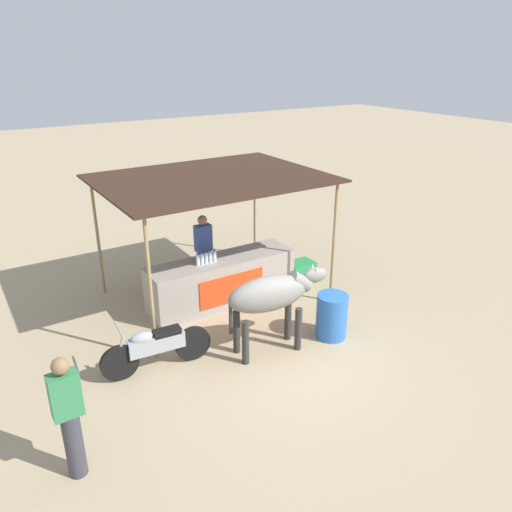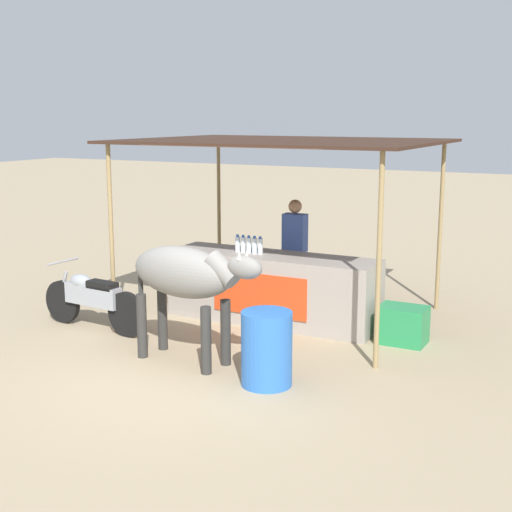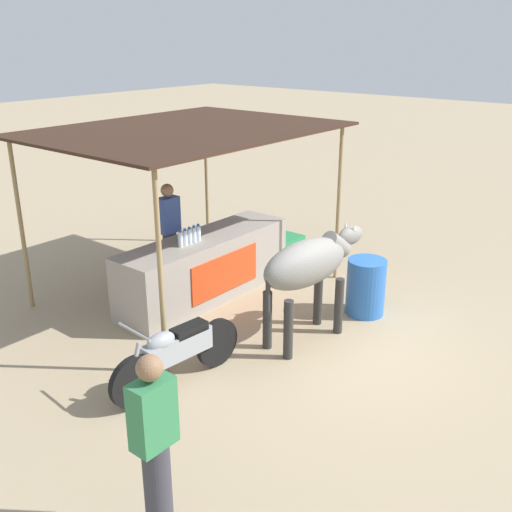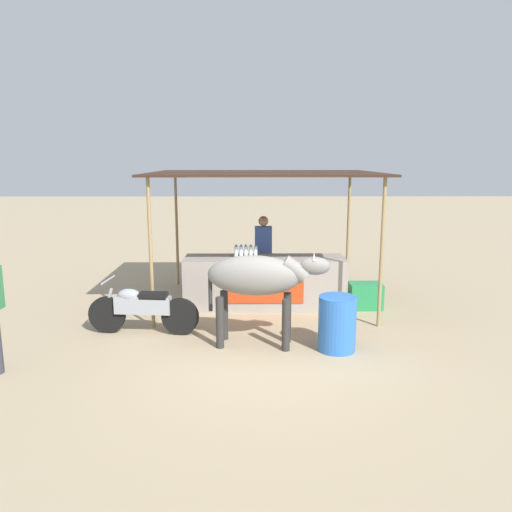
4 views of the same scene
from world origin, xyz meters
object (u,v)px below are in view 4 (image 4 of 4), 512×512
(stall_counter, at_px, (265,282))
(vendor_behind_counter, at_px, (263,255))
(cow, at_px, (258,279))
(water_barrel, at_px, (337,323))
(motorcycle_parked, at_px, (142,308))
(cooler_box, at_px, (365,296))

(stall_counter, height_order, vendor_behind_counter, vendor_behind_counter)
(cow, bearing_deg, water_barrel, -10.60)
(water_barrel, xyz_separation_m, motorcycle_parked, (-3.01, 0.73, 0.02))
(cooler_box, distance_m, cow, 2.88)
(vendor_behind_counter, xyz_separation_m, cooler_box, (1.91, -0.85, -0.61))
(motorcycle_parked, bearing_deg, vendor_behind_counter, 47.85)
(vendor_behind_counter, height_order, cooler_box, vendor_behind_counter)
(water_barrel, distance_m, motorcycle_parked, 3.10)
(cooler_box, relative_size, motorcycle_parked, 0.33)
(cow, height_order, motorcycle_parked, cow)
(vendor_behind_counter, xyz_separation_m, cow, (-0.13, -2.72, 0.18))
(vendor_behind_counter, bearing_deg, water_barrel, -70.88)
(vendor_behind_counter, height_order, cow, vendor_behind_counter)
(stall_counter, bearing_deg, vendor_behind_counter, 90.54)
(stall_counter, bearing_deg, cow, -94.11)
(vendor_behind_counter, bearing_deg, motorcycle_parked, -132.15)
(cooler_box, distance_m, motorcycle_parked, 4.14)
(vendor_behind_counter, relative_size, water_barrel, 2.02)
(stall_counter, relative_size, water_barrel, 3.68)
(cooler_box, bearing_deg, stall_counter, 177.07)
(water_barrel, height_order, cow, cow)
(motorcycle_parked, bearing_deg, stall_counter, 35.95)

